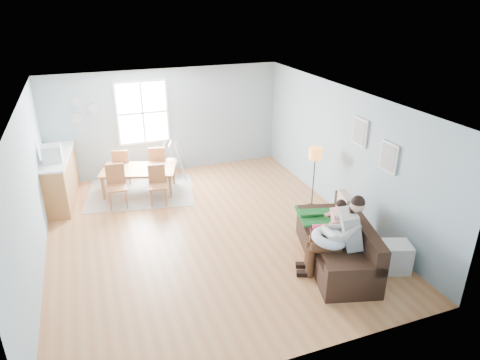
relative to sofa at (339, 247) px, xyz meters
name	(u,v)px	position (x,y,z in m)	size (l,w,h in m)	color
room	(202,115)	(-1.92, 1.80, 2.11)	(8.40, 9.40, 3.90)	#AC683D
window	(142,113)	(-2.52, 5.27, 1.34)	(1.32, 0.08, 1.62)	silver
pictures	(374,144)	(1.05, 0.75, 1.54)	(0.05, 1.34, 0.74)	silver
wall_plates	(82,111)	(-3.92, 5.27, 1.52)	(0.67, 0.02, 0.66)	#879CA2
sofa	(339,247)	(0.00, 0.00, 0.00)	(1.49, 2.36, 0.89)	black
green_throw	(325,215)	(0.11, 0.73, 0.25)	(1.00, 0.80, 0.04)	#155F25
beige_pillow	(345,207)	(0.37, 0.49, 0.48)	(0.14, 0.50, 0.50)	#BBA98E
father	(340,233)	(-0.21, -0.26, 0.47)	(1.12, 0.79, 1.47)	gray
nursing_pillow	(329,238)	(-0.38, -0.22, 0.38)	(0.60, 0.60, 0.16)	silver
infant	(329,233)	(-0.37, -0.18, 0.46)	(0.16, 0.40, 0.15)	white
toddler	(334,219)	(-0.02, 0.22, 0.44)	(0.62, 0.41, 0.91)	white
floor_lamp	(315,158)	(0.60, 2.05, 0.85)	(0.28, 0.28, 1.41)	black
storage_cube	(395,257)	(0.77, -0.54, -0.06)	(0.57, 0.54, 0.52)	silver
rug	(141,192)	(-2.88, 4.15, -0.31)	(2.46, 1.87, 0.01)	#9B948D
dining_table	(139,181)	(-2.88, 4.15, -0.01)	(1.71, 0.95, 0.60)	brown
chair_sw	(116,183)	(-3.44, 3.65, 0.23)	(0.45, 0.45, 0.96)	brown
chair_se	(157,182)	(-2.56, 3.47, 0.19)	(0.46, 0.46, 0.89)	brown
chair_nw	(122,164)	(-3.20, 4.83, 0.20)	(0.48, 0.48, 0.91)	brown
chair_ne	(158,162)	(-2.34, 4.67, 0.22)	(0.51, 0.51, 0.94)	brown
counter	(59,178)	(-4.62, 4.30, 0.25)	(0.81, 2.06, 1.12)	brown
monitor	(52,154)	(-4.65, 3.92, 0.99)	(0.38, 0.36, 0.36)	silver
baby_swing	(171,161)	(-1.95, 4.90, 0.08)	(1.11, 1.12, 0.88)	silver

